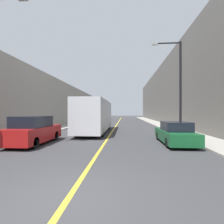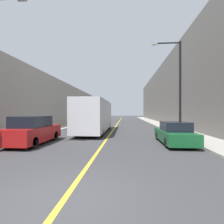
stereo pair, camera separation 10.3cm
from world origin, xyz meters
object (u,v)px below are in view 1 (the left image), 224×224
bus (95,115)px  parked_suv_left (34,131)px  street_lamp_right (178,82)px  car_right_near (175,134)px

bus → parked_suv_left: bearing=-113.3°
street_lamp_right → car_right_near: bearing=-109.2°
car_right_near → street_lamp_right: size_ratio=0.58×
street_lamp_right → parked_suv_left: bearing=-156.9°
bus → car_right_near: (6.41, -6.08, -1.09)m
bus → parked_suv_left: size_ratio=2.11×
parked_suv_left → car_right_near: size_ratio=1.02×
bus → street_lamp_right: size_ratio=1.23×
bus → parked_suv_left: 7.50m
bus → car_right_near: size_ratio=2.14×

